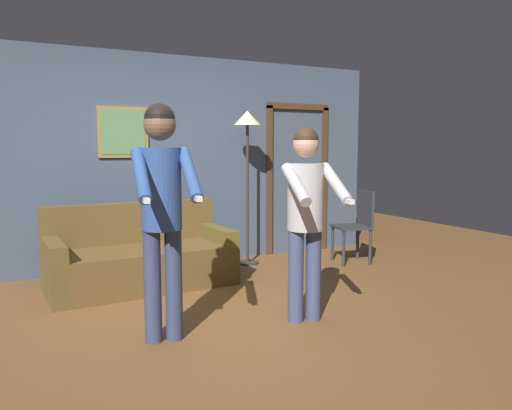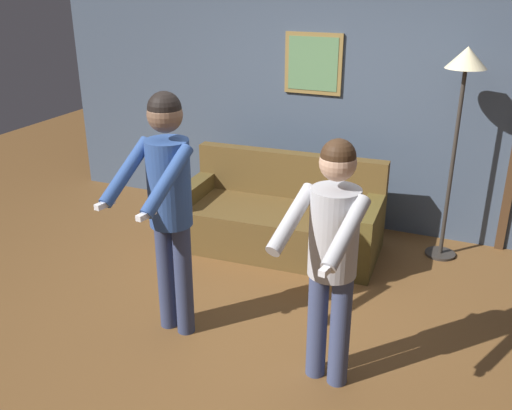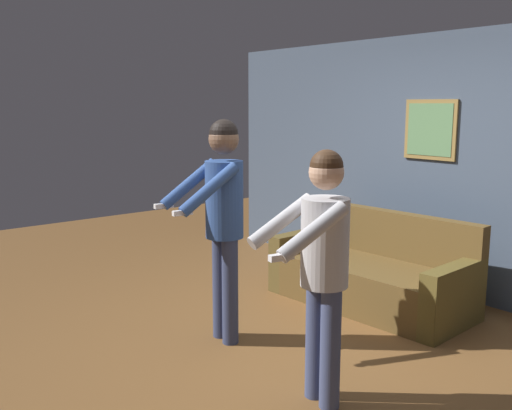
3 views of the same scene
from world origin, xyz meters
TOP-DOWN VIEW (x-y plane):
  - ground_plane at (0.00, 0.00)m, footprint 12.00×12.00m
  - back_wall_assembly at (0.03, 2.14)m, footprint 6.40×0.10m
  - couch at (-0.29, 1.29)m, footprint 1.94×0.95m
  - person_standing_left at (-0.50, -0.31)m, footprint 0.49×0.69m
  - person_standing_right at (0.69, -0.42)m, footprint 0.50×0.67m

SIDE VIEW (x-z plane):
  - ground_plane at x=0.00m, z-range 0.00..0.00m
  - couch at x=-0.29m, z-range -0.16..0.71m
  - person_standing_right at x=0.69m, z-range 0.16..1.80m
  - person_standing_left at x=-0.50m, z-range 0.20..1.99m
  - back_wall_assembly at x=0.03m, z-range 0.00..2.60m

